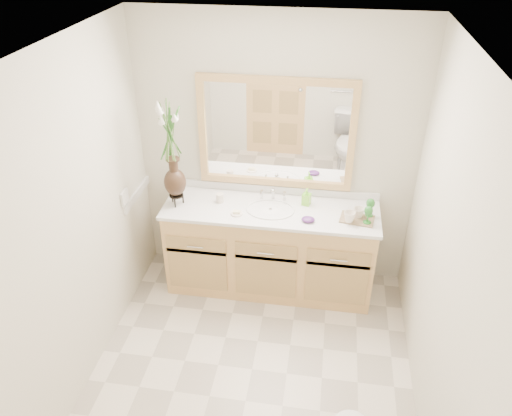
% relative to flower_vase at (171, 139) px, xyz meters
% --- Properties ---
extents(floor, '(2.60, 2.60, 0.00)m').
position_rel_flower_vase_xyz_m(floor, '(0.81, -0.97, -1.44)').
color(floor, beige).
rests_on(floor, ground).
extents(ceiling, '(2.40, 2.60, 0.02)m').
position_rel_flower_vase_xyz_m(ceiling, '(0.81, -0.97, 0.96)').
color(ceiling, white).
rests_on(ceiling, wall_back).
extents(wall_back, '(2.40, 0.02, 2.40)m').
position_rel_flower_vase_xyz_m(wall_back, '(0.81, 0.33, -0.24)').
color(wall_back, beige).
rests_on(wall_back, floor).
extents(wall_left, '(0.02, 2.60, 2.40)m').
position_rel_flower_vase_xyz_m(wall_left, '(-0.39, -0.97, -0.24)').
color(wall_left, beige).
rests_on(wall_left, floor).
extents(wall_right, '(0.02, 2.60, 2.40)m').
position_rel_flower_vase_xyz_m(wall_right, '(2.01, -0.97, -0.24)').
color(wall_right, beige).
rests_on(wall_right, floor).
extents(vanity, '(1.80, 0.55, 0.80)m').
position_rel_flower_vase_xyz_m(vanity, '(0.81, 0.05, -1.04)').
color(vanity, tan).
rests_on(vanity, floor).
extents(counter, '(1.84, 0.57, 0.03)m').
position_rel_flower_vase_xyz_m(counter, '(0.81, 0.05, -0.63)').
color(counter, white).
rests_on(counter, vanity).
extents(sink, '(0.38, 0.34, 0.23)m').
position_rel_flower_vase_xyz_m(sink, '(0.81, 0.03, -0.67)').
color(sink, white).
rests_on(sink, counter).
extents(mirror, '(1.32, 0.04, 0.97)m').
position_rel_flower_vase_xyz_m(mirror, '(0.81, 0.31, -0.04)').
color(mirror, white).
rests_on(mirror, wall_back).
extents(switch_plate, '(0.02, 0.12, 0.12)m').
position_rel_flower_vase_xyz_m(switch_plate, '(-0.38, -0.20, -0.46)').
color(switch_plate, white).
rests_on(switch_plate, wall_left).
extents(flower_vase, '(0.22, 0.22, 0.90)m').
position_rel_flower_vase_xyz_m(flower_vase, '(0.00, 0.00, 0.00)').
color(flower_vase, black).
rests_on(flower_vase, counter).
extents(tumbler, '(0.06, 0.06, 0.08)m').
position_rel_flower_vase_xyz_m(tumbler, '(0.36, 0.09, -0.57)').
color(tumbler, silver).
rests_on(tumbler, counter).
extents(soap_dish, '(0.10, 0.10, 0.03)m').
position_rel_flower_vase_xyz_m(soap_dish, '(0.54, -0.08, -0.60)').
color(soap_dish, silver).
rests_on(soap_dish, counter).
extents(soap_bottle, '(0.08, 0.08, 0.14)m').
position_rel_flower_vase_xyz_m(soap_bottle, '(1.10, 0.16, -0.54)').
color(soap_bottle, '#7EE235').
rests_on(soap_bottle, counter).
extents(purple_dish, '(0.12, 0.11, 0.04)m').
position_rel_flower_vase_xyz_m(purple_dish, '(1.14, -0.10, -0.59)').
color(purple_dish, '#4E2268').
rests_on(purple_dish, counter).
extents(tray, '(0.30, 0.22, 0.01)m').
position_rel_flower_vase_xyz_m(tray, '(1.53, -0.01, -0.60)').
color(tray, '#776444').
rests_on(tray, counter).
extents(mug_left, '(0.11, 0.10, 0.10)m').
position_rel_flower_vase_xyz_m(mug_left, '(1.47, -0.07, -0.55)').
color(mug_left, silver).
rests_on(mug_left, tray).
extents(mug_right, '(0.10, 0.10, 0.09)m').
position_rel_flower_vase_xyz_m(mug_right, '(1.54, 0.01, -0.55)').
color(mug_right, silver).
rests_on(mug_right, tray).
extents(goblet_front, '(0.07, 0.07, 0.15)m').
position_rel_flower_vase_xyz_m(goblet_front, '(1.61, -0.07, -0.49)').
color(goblet_front, '#267326').
rests_on(goblet_front, tray).
extents(goblet_back, '(0.07, 0.07, 0.16)m').
position_rel_flower_vase_xyz_m(goblet_back, '(1.63, 0.05, -0.49)').
color(goblet_back, '#267326').
rests_on(goblet_back, tray).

